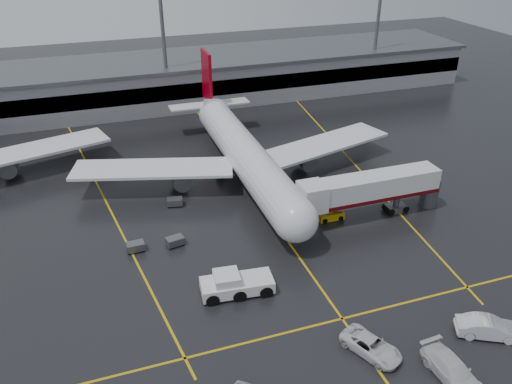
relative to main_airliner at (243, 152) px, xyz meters
name	(u,v)px	position (x,y,z in m)	size (l,w,h in m)	color
ground	(265,209)	(0.00, -9.70, -4.21)	(220.00, 220.00, 0.00)	black
apron_line_centre	(265,209)	(0.00, -9.70, -4.20)	(0.25, 90.00, 0.02)	gold
apron_line_stop	(342,319)	(0.00, -31.70, -4.20)	(60.00, 0.25, 0.02)	gold
apron_line_left	(104,198)	(-20.00, 0.30, -4.20)	(0.25, 70.00, 0.02)	gold
apron_line_right	(351,160)	(18.00, 0.30, -4.20)	(0.25, 70.00, 0.02)	gold
terminal	(187,79)	(0.00, 38.23, 0.11)	(122.00, 19.00, 8.60)	gray
light_mast_mid	(163,36)	(-5.00, 32.30, 10.27)	(3.00, 1.20, 25.45)	#595B60
light_mast_right	(378,21)	(40.00, 32.30, 10.27)	(3.00, 1.20, 25.45)	#595B60
main_airliner	(243,152)	(0.00, 0.00, 0.00)	(48.80, 45.60, 14.10)	silver
jet_bridge	(371,190)	(11.87, -15.70, -0.28)	(19.90, 3.40, 6.05)	silver
pushback_tractor	(235,284)	(-8.71, -24.60, -3.15)	(7.69, 3.85, 2.65)	silver
belt_loader	(331,215)	(7.10, -14.70, -3.69)	(3.34, 1.63, 2.09)	#E5AB0B
service_van_a	(371,346)	(0.38, -36.42, -3.42)	(2.61, 5.67, 1.57)	silver
service_van_b	(452,370)	(5.37, -41.14, -3.29)	(2.56, 6.30, 1.83)	silver
service_van_c	(489,328)	(11.70, -38.06, -3.25)	(2.04, 5.84, 1.93)	silver
baggage_cart_a	(175,241)	(-12.92, -14.12, -3.58)	(2.22, 1.67, 1.12)	#595B60
baggage_cart_b	(136,246)	(-17.46, -13.76, -3.58)	(2.04, 1.37, 1.12)	#595B60
baggage_cart_c	(175,202)	(-11.15, -4.90, -3.58)	(2.21, 1.66, 1.12)	#595B60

